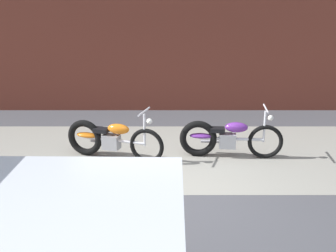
{
  "coord_description": "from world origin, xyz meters",
  "views": [
    {
      "loc": [
        0.02,
        -5.66,
        3.03
      ],
      "look_at": [
        0.03,
        1.26,
        0.75
      ],
      "focal_mm": 42.37,
      "sensor_mm": 36.0,
      "label": 1
    }
  ],
  "objects": [
    {
      "name": "motorcycle_orange",
      "position": [
        -1.15,
        1.55,
        0.4
      ],
      "size": [
        1.95,
        0.82,
        1.03
      ],
      "rotation": [
        0.0,
        0.0,
        -0.3
      ],
      "color": "black",
      "rests_on": "ground"
    },
    {
      "name": "ground_plane",
      "position": [
        0.0,
        0.0,
        0.0
      ],
      "size": [
        80.0,
        80.0,
        0.0
      ],
      "primitive_type": "plane",
      "color": "#47474C"
    },
    {
      "name": "brick_building_wall",
      "position": [
        0.0,
        5.2,
        2.39
      ],
      "size": [
        36.0,
        0.5,
        4.79
      ],
      "primitive_type": "cube",
      "color": "brown",
      "rests_on": "ground"
    },
    {
      "name": "sidewalk_slab",
      "position": [
        0.0,
        1.75,
        0.0
      ],
      "size": [
        36.0,
        3.5,
        0.01
      ],
      "primitive_type": "cube",
      "color": "gray",
      "rests_on": "ground"
    },
    {
      "name": "motorcycle_purple",
      "position": [
        1.11,
        1.6,
        0.4
      ],
      "size": [
        2.01,
        0.58,
        1.03
      ],
      "rotation": [
        0.0,
        0.0,
        -0.09
      ],
      "color": "black",
      "rests_on": "ground"
    }
  ]
}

